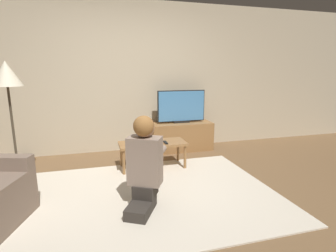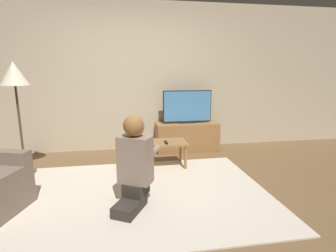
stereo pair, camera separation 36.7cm
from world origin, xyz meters
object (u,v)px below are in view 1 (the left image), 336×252
tv (181,106)px  floor_lamp (7,81)px  person_kneeling (145,161)px  coffee_table (153,145)px

tv → floor_lamp: bearing=-164.2°
floor_lamp → person_kneeling: bearing=-37.8°
person_kneeling → coffee_table: bearing=-77.7°
coffee_table → floor_lamp: floor_lamp is taller
tv → person_kneeling: 2.14m
coffee_table → person_kneeling: 1.16m
tv → person_kneeling: tv is taller
person_kneeling → tv: bearing=-90.0°
tv → floor_lamp: (-2.50, -0.71, 0.50)m
floor_lamp → person_kneeling: size_ratio=1.58×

